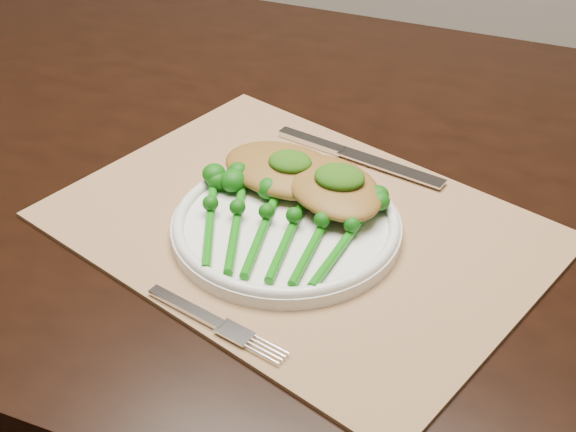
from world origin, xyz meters
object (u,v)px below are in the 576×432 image
(dinner_plate, at_px, (286,225))
(chicken_fillet_left, at_px, (284,170))
(placemat, at_px, (299,227))
(dining_table, at_px, (274,367))
(broccolini_bundle, at_px, (275,233))

(dinner_plate, xyz_separation_m, chicken_fillet_left, (-0.03, 0.07, 0.02))
(dinner_plate, relative_size, chicken_fillet_left, 1.67)
(placemat, relative_size, chicken_fillet_left, 3.44)
(dinner_plate, height_order, chicken_fillet_left, chicken_fillet_left)
(dinner_plate, bearing_deg, dining_table, 115.21)
(placemat, relative_size, dinner_plate, 2.06)
(dining_table, height_order, placemat, placemat)
(chicken_fillet_left, relative_size, broccolini_bundle, 0.75)
(broccolini_bundle, bearing_deg, dinner_plate, 80.59)
(dining_table, distance_m, dinner_plate, 0.42)
(placemat, bearing_deg, dining_table, 142.05)
(placemat, height_order, dinner_plate, dinner_plate)
(dining_table, height_order, dinner_plate, dinner_plate)
(dinner_plate, bearing_deg, placemat, 66.04)
(placemat, relative_size, broccolini_bundle, 2.57)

